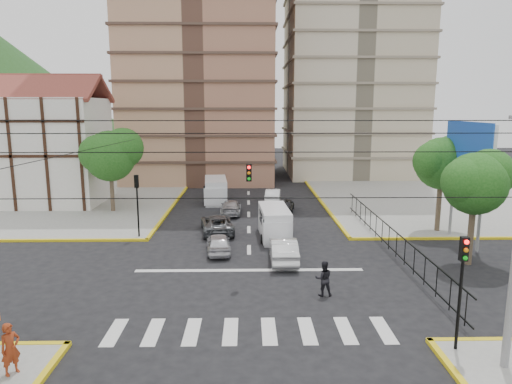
{
  "coord_description": "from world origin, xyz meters",
  "views": [
    {
      "loc": [
        -0.06,
        -23.57,
        9.17
      ],
      "look_at": [
        0.44,
        4.15,
        4.0
      ],
      "focal_mm": 32.0,
      "sensor_mm": 36.0,
      "label": 1
    }
  ],
  "objects_px": {
    "van_right_lane": "(275,224)",
    "pedestrian_crosswalk": "(324,278)",
    "car_white_front_right": "(283,250)",
    "pedestrian_sw_corner": "(10,349)",
    "traffic_light_nw": "(137,195)",
    "van_left_lane": "(216,191)",
    "car_silver_front_left": "(219,243)",
    "traffic_light_se": "(462,275)"
  },
  "relations": [
    {
      "from": "van_right_lane",
      "to": "pedestrian_crosswalk",
      "type": "height_order",
      "value": "van_right_lane"
    },
    {
      "from": "traffic_light_se",
      "to": "car_silver_front_left",
      "type": "height_order",
      "value": "traffic_light_se"
    },
    {
      "from": "pedestrian_crosswalk",
      "to": "traffic_light_se",
      "type": "bearing_deg",
      "value": 124.77
    },
    {
      "from": "traffic_light_se",
      "to": "van_right_lane",
      "type": "distance_m",
      "value": 16.61
    },
    {
      "from": "car_white_front_right",
      "to": "pedestrian_sw_corner",
      "type": "height_order",
      "value": "pedestrian_sw_corner"
    },
    {
      "from": "van_right_lane",
      "to": "car_white_front_right",
      "type": "xyz_separation_m",
      "value": [
        0.25,
        -4.83,
        -0.33
      ]
    },
    {
      "from": "traffic_light_nw",
      "to": "van_right_lane",
      "type": "height_order",
      "value": "traffic_light_nw"
    },
    {
      "from": "car_white_front_right",
      "to": "traffic_light_se",
      "type": "bearing_deg",
      "value": 118.57
    },
    {
      "from": "van_right_lane",
      "to": "car_silver_front_left",
      "type": "height_order",
      "value": "van_right_lane"
    },
    {
      "from": "traffic_light_nw",
      "to": "van_right_lane",
      "type": "relative_size",
      "value": 0.89
    },
    {
      "from": "van_left_lane",
      "to": "car_white_front_right",
      "type": "distance_m",
      "value": 18.08
    },
    {
      "from": "traffic_light_se",
      "to": "car_white_front_right",
      "type": "distance_m",
      "value": 12.22
    },
    {
      "from": "car_white_front_right",
      "to": "pedestrian_sw_corner",
      "type": "relative_size",
      "value": 2.42
    },
    {
      "from": "car_silver_front_left",
      "to": "pedestrian_crosswalk",
      "type": "relative_size",
      "value": 2.08
    },
    {
      "from": "traffic_light_nw",
      "to": "pedestrian_sw_corner",
      "type": "height_order",
      "value": "traffic_light_nw"
    },
    {
      "from": "traffic_light_se",
      "to": "pedestrian_crosswalk",
      "type": "bearing_deg",
      "value": 127.55
    },
    {
      "from": "car_white_front_right",
      "to": "van_right_lane",
      "type": "bearing_deg",
      "value": -87.07
    },
    {
      "from": "van_right_lane",
      "to": "van_left_lane",
      "type": "relative_size",
      "value": 0.92
    },
    {
      "from": "traffic_light_nw",
      "to": "van_left_lane",
      "type": "height_order",
      "value": "traffic_light_nw"
    },
    {
      "from": "traffic_light_se",
      "to": "traffic_light_nw",
      "type": "bearing_deg",
      "value": 135.0
    },
    {
      "from": "van_left_lane",
      "to": "pedestrian_sw_corner",
      "type": "relative_size",
      "value": 2.91
    },
    {
      "from": "traffic_light_se",
      "to": "car_white_front_right",
      "type": "xyz_separation_m",
      "value": [
        -5.73,
        10.53,
        -2.38
      ]
    },
    {
      "from": "pedestrian_crosswalk",
      "to": "traffic_light_nw",
      "type": "bearing_deg",
      "value": -44.48
    },
    {
      "from": "car_silver_front_left",
      "to": "pedestrian_sw_corner",
      "type": "xyz_separation_m",
      "value": [
        -6.23,
        -13.63,
        0.44
      ]
    },
    {
      "from": "traffic_light_nw",
      "to": "van_left_lane",
      "type": "xyz_separation_m",
      "value": [
        4.59,
        12.22,
        -1.97
      ]
    },
    {
      "from": "traffic_light_se",
      "to": "car_silver_front_left",
      "type": "relative_size",
      "value": 1.2
    },
    {
      "from": "car_silver_front_left",
      "to": "pedestrian_crosswalk",
      "type": "height_order",
      "value": "pedestrian_crosswalk"
    },
    {
      "from": "van_left_lane",
      "to": "traffic_light_nw",
      "type": "bearing_deg",
      "value": -115.77
    },
    {
      "from": "traffic_light_se",
      "to": "pedestrian_crosswalk",
      "type": "height_order",
      "value": "traffic_light_se"
    },
    {
      "from": "van_right_lane",
      "to": "car_silver_front_left",
      "type": "xyz_separation_m",
      "value": [
        -3.76,
        -3.08,
        -0.43
      ]
    },
    {
      "from": "traffic_light_se",
      "to": "pedestrian_crosswalk",
      "type": "relative_size",
      "value": 2.48
    },
    {
      "from": "van_right_lane",
      "to": "car_silver_front_left",
      "type": "bearing_deg",
      "value": -144.21
    },
    {
      "from": "car_white_front_right",
      "to": "pedestrian_sw_corner",
      "type": "xyz_separation_m",
      "value": [
        -10.24,
        -11.87,
        0.34
      ]
    },
    {
      "from": "car_silver_front_left",
      "to": "van_right_lane",
      "type": "bearing_deg",
      "value": -146.03
    },
    {
      "from": "traffic_light_se",
      "to": "car_silver_front_left",
      "type": "distance_m",
      "value": 15.87
    },
    {
      "from": "traffic_light_se",
      "to": "car_silver_front_left",
      "type": "xyz_separation_m",
      "value": [
        -9.74,
        12.28,
        -2.49
      ]
    },
    {
      "from": "van_right_lane",
      "to": "van_left_lane",
      "type": "height_order",
      "value": "van_left_lane"
    },
    {
      "from": "pedestrian_crosswalk",
      "to": "van_right_lane",
      "type": "bearing_deg",
      "value": -82.35
    },
    {
      "from": "pedestrian_sw_corner",
      "to": "car_silver_front_left",
      "type": "bearing_deg",
      "value": 12.03
    },
    {
      "from": "van_right_lane",
      "to": "car_white_front_right",
      "type": "height_order",
      "value": "van_right_lane"
    },
    {
      "from": "van_right_lane",
      "to": "van_left_lane",
      "type": "bearing_deg",
      "value": 108.45
    },
    {
      "from": "traffic_light_se",
      "to": "traffic_light_nw",
      "type": "distance_m",
      "value": 22.06
    }
  ]
}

